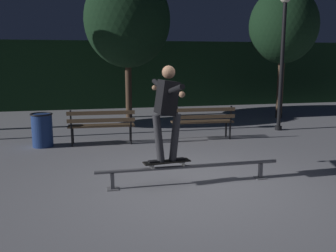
% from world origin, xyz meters
% --- Properties ---
extents(ground_plane, '(90.00, 90.00, 0.00)m').
position_xyz_m(ground_plane, '(0.00, 0.00, 0.00)').
color(ground_plane, gray).
extents(hedge_backdrop, '(24.00, 1.20, 2.78)m').
position_xyz_m(hedge_backdrop, '(0.00, 10.39, 1.39)').
color(hedge_backdrop, black).
rests_on(hedge_backdrop, ground).
extents(grind_rail, '(3.14, 0.18, 0.33)m').
position_xyz_m(grind_rail, '(0.00, 0.07, 0.26)').
color(grind_rail, slate).
rests_on(grind_rail, ground).
extents(skateboard, '(0.80, 0.29, 0.09)m').
position_xyz_m(skateboard, '(-0.39, 0.07, 0.40)').
color(skateboard, black).
rests_on(skateboard, grind_rail).
extents(skateboarder, '(0.63, 1.40, 1.56)m').
position_xyz_m(skateboarder, '(-0.39, 0.08, 1.34)').
color(skateboarder, black).
rests_on(skateboarder, skateboard).
extents(park_bench_leftmost, '(1.62, 0.49, 0.88)m').
position_xyz_m(park_bench_leftmost, '(-1.32, 3.28, 0.54)').
color(park_bench_leftmost, black).
rests_on(park_bench_leftmost, ground).
extents(park_bench_left_center, '(1.62, 0.49, 0.88)m').
position_xyz_m(park_bench_left_center, '(1.26, 3.28, 0.54)').
color(park_bench_left_center, black).
rests_on(park_bench_left_center, ground).
extents(tree_behind_benches, '(2.94, 2.94, 4.98)m').
position_xyz_m(tree_behind_benches, '(-0.18, 7.40, 3.35)').
color(tree_behind_benches, '#4C3828').
rests_on(tree_behind_benches, ground).
extents(tree_far_right, '(2.31, 2.31, 4.43)m').
position_xyz_m(tree_far_right, '(4.98, 6.12, 3.15)').
color(tree_far_right, '#4C3828').
rests_on(tree_far_right, ground).
extents(lamp_post_right, '(0.32, 0.32, 3.90)m').
position_xyz_m(lamp_post_right, '(3.83, 4.05, 2.48)').
color(lamp_post_right, black).
rests_on(lamp_post_right, ground).
extents(trash_can, '(0.52, 0.52, 0.80)m').
position_xyz_m(trash_can, '(-2.70, 3.39, 0.41)').
color(trash_can, navy).
rests_on(trash_can, ground).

